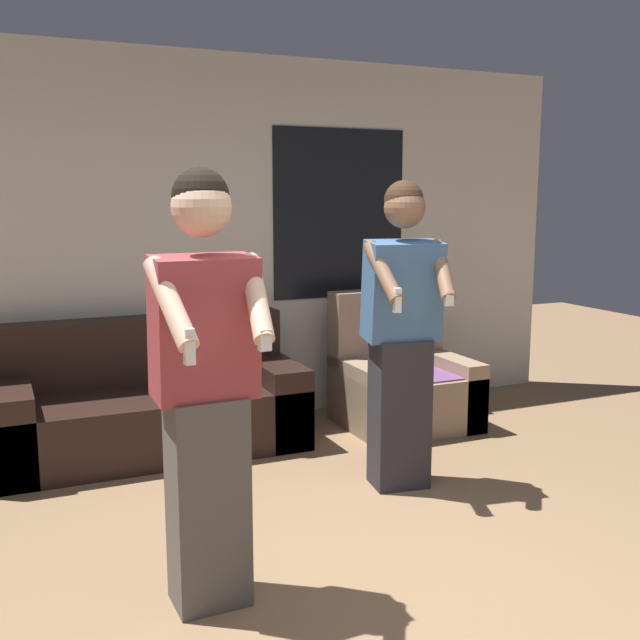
{
  "coord_description": "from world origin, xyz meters",
  "views": [
    {
      "loc": [
        -1.35,
        -2.29,
        1.69
      ],
      "look_at": [
        0.1,
        0.98,
        1.1
      ],
      "focal_mm": 42.0,
      "sensor_mm": 36.0,
      "label": 1
    }
  ],
  "objects_px": {
    "couch": "(148,407)",
    "person_right": "(402,333)",
    "person_left": "(206,387)",
    "armchair": "(402,383)"
  },
  "relations": [
    {
      "from": "couch",
      "to": "person_right",
      "type": "height_order",
      "value": "person_right"
    },
    {
      "from": "person_left",
      "to": "person_right",
      "type": "distance_m",
      "value": 1.59
    },
    {
      "from": "armchair",
      "to": "person_right",
      "type": "distance_m",
      "value": 1.36
    },
    {
      "from": "couch",
      "to": "armchair",
      "type": "xyz_separation_m",
      "value": [
        1.84,
        -0.18,
        0.02
      ]
    },
    {
      "from": "armchair",
      "to": "couch",
      "type": "bearing_deg",
      "value": 174.32
    },
    {
      "from": "couch",
      "to": "armchair",
      "type": "distance_m",
      "value": 1.85
    },
    {
      "from": "person_left",
      "to": "person_right",
      "type": "xyz_separation_m",
      "value": [
        1.37,
        0.8,
        -0.02
      ]
    },
    {
      "from": "armchair",
      "to": "person_right",
      "type": "relative_size",
      "value": 0.55
    },
    {
      "from": "couch",
      "to": "person_right",
      "type": "bearing_deg",
      "value": -45.41
    },
    {
      "from": "armchair",
      "to": "person_left",
      "type": "height_order",
      "value": "person_left"
    }
  ]
}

